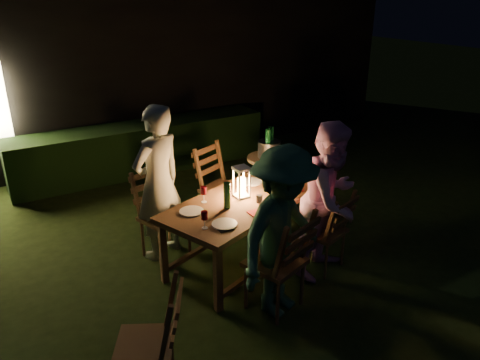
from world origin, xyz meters
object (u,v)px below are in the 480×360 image
chair_near_left (276,278)px  person_opp_left (282,233)px  chair_far_right (222,200)px  side_table (269,163)px  ice_bucket (269,149)px  bottle_bucket_a (268,147)px  chair_far_left (164,230)px  bottle_table (227,195)px  bottle_bucket_b (271,144)px  chair_near_right (323,244)px  chair_end (301,200)px  lantern (241,184)px  dining_table (242,206)px  person_opp_right (331,200)px  person_house_side (158,183)px

chair_near_left → person_opp_left: bearing=-87.3°
chair_far_right → side_table: 0.82m
ice_bucket → bottle_bucket_a: (-0.05, -0.04, 0.05)m
chair_far_left → bottle_table: size_ratio=3.75×
bottle_bucket_a → bottle_bucket_b: size_ratio=1.00×
chair_far_left → bottle_bucket_a: bottle_bucket_a is taller
chair_near_right → chair_end: size_ratio=0.96×
chair_near_left → side_table: bearing=39.5°
chair_far_right → lantern: bearing=52.4°
dining_table → chair_far_left: bearing=120.2°
person_opp_right → bottle_bucket_a: bearing=61.3°
ice_bucket → bottle_bucket_a: size_ratio=0.94×
chair_far_left → chair_far_right: bearing=-176.7°
chair_far_right → chair_end: bearing=128.4°
chair_far_right → side_table: (0.73, 0.01, 0.36)m
lantern → bottle_bucket_a: (0.90, 0.82, 0.03)m
chair_near_left → ice_bucket: size_ratio=3.61×
chair_far_right → lantern: lantern is taller
dining_table → person_house_side: person_house_side is taller
chair_far_right → ice_bucket: size_ratio=3.57×
chair_near_left → lantern: (0.18, 0.95, 0.59)m
person_opp_left → bottle_table: bearing=76.3°
person_opp_right → lantern: person_opp_right is taller
chair_end → person_opp_right: (-0.45, -1.04, 0.53)m
chair_near_left → side_table: 2.16m
person_opp_right → bottle_table: bearing=130.5°
chair_far_right → person_opp_left: (-0.38, -1.84, 0.50)m
person_opp_left → bottle_bucket_a: size_ratio=5.15×
chair_far_left → person_opp_left: person_opp_left is taller
person_opp_left → bottle_table: (-0.10, 0.84, 0.07)m
chair_far_left → person_opp_left: 1.67m
dining_table → bottle_table: (-0.23, -0.09, 0.21)m
chair_near_left → chair_near_right: bearing=2.0°
chair_near_left → chair_far_left: 1.54m
person_opp_right → side_table: 1.57m
chair_near_left → bottle_table: (-0.08, 0.79, 0.57)m
chair_far_left → chair_far_right: (0.94, 0.35, 0.01)m
dining_table → chair_end: 1.29m
side_table → chair_far_right: bearing=-178.9°
person_opp_left → bottle_bucket_a: bearing=39.2°
bottle_bucket_a → bottle_bucket_b: same height
person_house_side → lantern: size_ratio=5.03×
person_opp_left → bottle_bucket_b: (1.16, 1.89, 0.12)m
chair_end → person_opp_right: person_opp_right is taller
person_opp_right → lantern: bearing=114.7°
chair_near_right → bottle_table: 1.20m
person_opp_right → lantern: 0.96m
chair_near_right → bottle_bucket_b: bottle_bucket_b is taller
dining_table → chair_far_right: (0.25, 0.91, -0.36)m
chair_end → ice_bucket: bearing=175.1°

